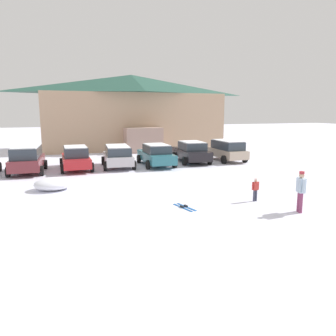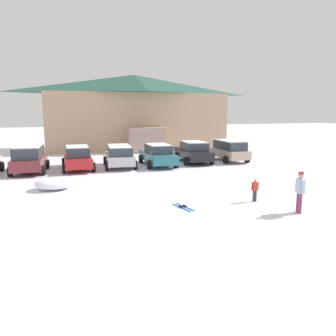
# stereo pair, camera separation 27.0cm
# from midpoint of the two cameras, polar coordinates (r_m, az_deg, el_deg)

# --- Properties ---
(ground) EXTENTS (160.00, 160.00, 0.00)m
(ground) POSITION_cam_midpoint_polar(r_m,az_deg,el_deg) (10.47, 12.60, -12.87)
(ground) COLOR white
(ski_lodge) EXTENTS (19.39, 9.69, 7.85)m
(ski_lodge) POSITION_cam_midpoint_polar(r_m,az_deg,el_deg) (36.61, -6.50, 9.79)
(ski_lodge) COLOR tan
(ski_lodge) RESTS_ON ground
(parked_maroon_van) EXTENTS (2.42, 4.23, 1.78)m
(parked_maroon_van) POSITION_cam_midpoint_polar(r_m,az_deg,el_deg) (23.29, -23.64, 1.51)
(parked_maroon_van) COLOR maroon
(parked_maroon_van) RESTS_ON ground
(parked_red_sedan) EXTENTS (2.16, 4.60, 1.63)m
(parked_red_sedan) POSITION_cam_midpoint_polar(r_m,az_deg,el_deg) (23.53, -16.10, 1.74)
(parked_red_sedan) COLOR #B42025
(parked_red_sedan) RESTS_ON ground
(parked_silver_wagon) EXTENTS (2.50, 4.33, 1.57)m
(parked_silver_wagon) POSITION_cam_midpoint_polar(r_m,az_deg,el_deg) (23.82, -9.07, 2.17)
(parked_silver_wagon) COLOR #B9B5BB
(parked_silver_wagon) RESTS_ON ground
(parked_teal_hatchback) EXTENTS (2.31, 4.74, 1.61)m
(parked_teal_hatchback) POSITION_cam_midpoint_polar(r_m,az_deg,el_deg) (24.27, -2.40, 2.35)
(parked_teal_hatchback) COLOR #2C6E7B
(parked_teal_hatchback) RESTS_ON ground
(parked_black_sedan) EXTENTS (2.56, 4.78, 1.66)m
(parked_black_sedan) POSITION_cam_midpoint_polar(r_m,az_deg,el_deg) (25.92, 3.80, 2.87)
(parked_black_sedan) COLOR black
(parked_black_sedan) RESTS_ON ground
(parked_beige_suv) EXTENTS (2.16, 4.16, 1.68)m
(parked_beige_suv) POSITION_cam_midpoint_polar(r_m,az_deg,el_deg) (26.95, 9.97, 3.14)
(parked_beige_suv) COLOR #BEA790
(parked_beige_suv) RESTS_ON ground
(skier_adult_in_blue_parka) EXTENTS (0.36, 0.59, 1.67)m
(skier_adult_in_blue_parka) POSITION_cam_midpoint_polar(r_m,az_deg,el_deg) (14.00, 21.60, -3.47)
(skier_adult_in_blue_parka) COLOR #7E3759
(skier_adult_in_blue_parka) RESTS_ON ground
(skier_child_in_red_jacket) EXTENTS (0.39, 0.17, 1.05)m
(skier_child_in_red_jacket) POSITION_cam_midpoint_polar(r_m,az_deg,el_deg) (15.17, 14.49, -3.44)
(skier_child_in_red_jacket) COLOR #373A4E
(skier_child_in_red_jacket) RESTS_ON ground
(pair_of_skis) EXTENTS (0.58, 1.34, 0.08)m
(pair_of_skis) POSITION_cam_midpoint_polar(r_m,az_deg,el_deg) (13.88, 2.31, -6.80)
(pair_of_skis) COLOR blue
(pair_of_skis) RESTS_ON ground
(plowed_snow_pile) EXTENTS (1.92, 1.54, 0.63)m
(plowed_snow_pile) POSITION_cam_midpoint_polar(r_m,az_deg,el_deg) (17.88, -19.72, -2.62)
(plowed_snow_pile) COLOR white
(plowed_snow_pile) RESTS_ON ground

